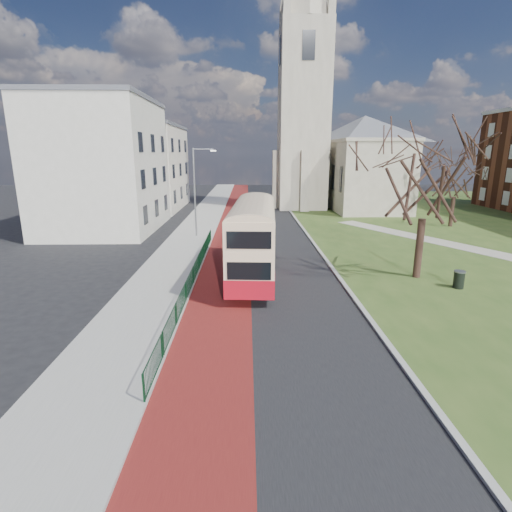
{
  "coord_description": "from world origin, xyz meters",
  "views": [
    {
      "loc": [
        0.32,
        -19.06,
        7.73
      ],
      "look_at": [
        0.8,
        2.95,
        2.0
      ],
      "focal_mm": 28.0,
      "sensor_mm": 36.0,
      "label": 1
    }
  ],
  "objects_px": {
    "streetlamp": "(196,188)",
    "bus": "(253,236)",
    "winter_tree_near": "(427,170)",
    "litter_bin": "(459,279)",
    "winter_tree_far": "(457,173)"
  },
  "relations": [
    {
      "from": "streetlamp",
      "to": "bus",
      "type": "distance_m",
      "value": 13.72
    },
    {
      "from": "streetlamp",
      "to": "winter_tree_far",
      "type": "relative_size",
      "value": 0.99
    },
    {
      "from": "streetlamp",
      "to": "winter_tree_far",
      "type": "height_order",
      "value": "winter_tree_far"
    },
    {
      "from": "streetlamp",
      "to": "bus",
      "type": "height_order",
      "value": "streetlamp"
    },
    {
      "from": "winter_tree_near",
      "to": "litter_bin",
      "type": "relative_size",
      "value": 9.31
    },
    {
      "from": "winter_tree_near",
      "to": "litter_bin",
      "type": "bearing_deg",
      "value": -53.91
    },
    {
      "from": "litter_bin",
      "to": "streetlamp",
      "type": "bearing_deg",
      "value": 138.15
    },
    {
      "from": "winter_tree_near",
      "to": "winter_tree_far",
      "type": "bearing_deg",
      "value": 58.13
    },
    {
      "from": "bus",
      "to": "winter_tree_far",
      "type": "relative_size",
      "value": 1.39
    },
    {
      "from": "streetlamp",
      "to": "bus",
      "type": "relative_size",
      "value": 0.71
    },
    {
      "from": "winter_tree_near",
      "to": "winter_tree_far",
      "type": "relative_size",
      "value": 1.19
    },
    {
      "from": "streetlamp",
      "to": "bus",
      "type": "bearing_deg",
      "value": -68.19
    },
    {
      "from": "bus",
      "to": "winter_tree_near",
      "type": "relative_size",
      "value": 1.17
    },
    {
      "from": "winter_tree_far",
      "to": "streetlamp",
      "type": "bearing_deg",
      "value": -169.84
    },
    {
      "from": "streetlamp",
      "to": "litter_bin",
      "type": "distance_m",
      "value": 23.15
    }
  ]
}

